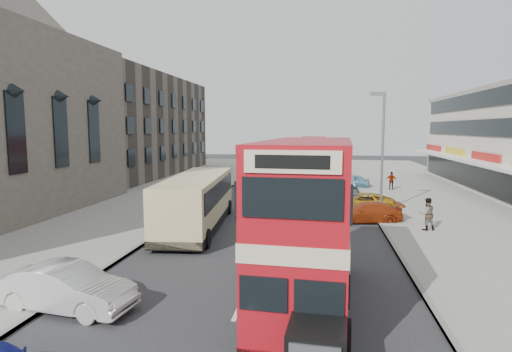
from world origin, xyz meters
The scene contains 18 objects.
ground centered at (0.00, 0.00, 0.00)m, with size 160.00×160.00×0.00m, color #28282B.
road_surface centered at (0.00, 20.00, 0.01)m, with size 12.00×90.00×0.01m, color #28282B.
pavement_right centered at (12.00, 20.00, 0.07)m, with size 12.00×90.00×0.15m, color gray.
pavement_left centered at (-12.00, 20.00, 0.07)m, with size 12.00×90.00×0.15m, color gray.
kerb_left centered at (-6.10, 20.00, 0.07)m, with size 0.20×90.00×0.16m, color gray.
kerb_right centered at (6.10, 20.00, 0.07)m, with size 0.20×90.00×0.16m, color gray.
brick_terrace centered at (-22.00, 38.00, 6.00)m, with size 14.00×28.00×12.00m, color #66594C.
street_lamp centered at (6.52, 18.00, 4.78)m, with size 1.00×0.20×8.12m.
bus_main centered at (2.14, 2.52, 2.74)m, with size 3.09×9.59×5.21m.
bus_second centered at (1.90, 30.07, 2.50)m, with size 2.68×8.66×4.75m.
coach centered at (-4.47, 12.27, 1.66)m, with size 3.59×10.83×2.82m.
car_left_front centered at (-5.38, 1.00, 0.73)m, with size 1.55×4.43×1.46m, color beige.
car_right_a centered at (5.36, 15.25, 0.62)m, with size 1.74×4.29×1.24m, color #97300F.
car_right_b centered at (5.46, 19.00, 0.62)m, with size 2.06×4.46×1.24m, color #B57D12.
car_right_c centered at (5.39, 30.38, 0.65)m, with size 1.54×3.82×1.30m, color #5799AE.
pedestrian_near centered at (8.39, 13.14, 1.06)m, with size 0.67×0.46×1.82m, color gray.
pedestrian_far centered at (9.02, 28.86, 0.97)m, with size 0.96×0.40×1.63m, color gray.
cyclist centered at (3.91, 21.29, 0.67)m, with size 0.73×1.84×2.03m.
Camera 1 is at (2.48, -10.69, 5.76)m, focal length 29.34 mm.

